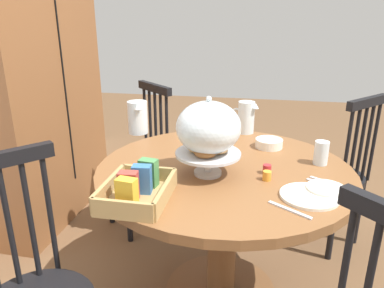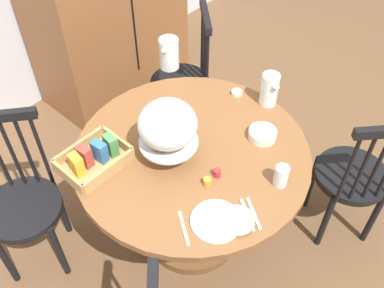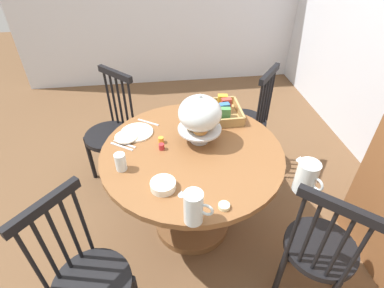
% 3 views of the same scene
% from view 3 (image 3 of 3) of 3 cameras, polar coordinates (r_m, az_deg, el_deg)
% --- Properties ---
extents(ground_plane, '(10.00, 10.00, 0.00)m').
position_cam_3_polar(ground_plane, '(2.50, -2.29, -13.13)').
color(ground_plane, brown).
extents(dining_table, '(1.16, 1.16, 0.74)m').
position_cam_3_polar(dining_table, '(2.05, 0.00, -5.99)').
color(dining_table, brown).
rests_on(dining_table, ground_plane).
extents(windsor_chair_near_window, '(0.47, 0.47, 0.97)m').
position_cam_3_polar(windsor_chair_near_window, '(1.90, 22.89, -18.06)').
color(windsor_chair_near_window, black).
rests_on(windsor_chair_near_window, ground_plane).
extents(windsor_chair_by_cabinet, '(0.47, 0.47, 0.97)m').
position_cam_3_polar(windsor_chair_by_cabinet, '(2.71, 10.20, 3.98)').
color(windsor_chair_by_cabinet, black).
rests_on(windsor_chair_by_cabinet, ground_plane).
extents(windsor_chair_facing_door, '(0.47, 0.47, 0.97)m').
position_cam_3_polar(windsor_chair_facing_door, '(2.62, -14.96, 1.78)').
color(windsor_chair_facing_door, black).
rests_on(windsor_chair_facing_door, ground_plane).
extents(windsor_chair_far_side, '(0.47, 0.47, 0.97)m').
position_cam_3_polar(windsor_chair_far_side, '(1.76, -18.90, -23.51)').
color(windsor_chair_far_side, black).
rests_on(windsor_chair_far_side, ground_plane).
extents(pastry_stand_with_dome, '(0.28, 0.28, 0.34)m').
position_cam_3_polar(pastry_stand_with_dome, '(1.87, 1.50, 5.47)').
color(pastry_stand_with_dome, silver).
rests_on(pastry_stand_with_dome, dining_table).
extents(orange_juice_pitcher, '(0.10, 0.17, 0.18)m').
position_cam_3_polar(orange_juice_pitcher, '(1.46, 0.30, -12.11)').
color(orange_juice_pitcher, silver).
rests_on(orange_juice_pitcher, dining_table).
extents(milk_pitcher, '(0.19, 0.11, 0.19)m').
position_cam_3_polar(milk_pitcher, '(1.71, 20.73, -6.08)').
color(milk_pitcher, silver).
rests_on(milk_pitcher, dining_table).
extents(cereal_basket, '(0.32, 0.24, 0.12)m').
position_cam_3_polar(cereal_basket, '(2.22, 6.11, 6.23)').
color(cereal_basket, tan).
rests_on(cereal_basket, dining_table).
extents(china_plate_large, '(0.22, 0.22, 0.01)m').
position_cam_3_polar(china_plate_large, '(2.08, -10.38, 2.20)').
color(china_plate_large, white).
rests_on(china_plate_large, dining_table).
extents(china_plate_small, '(0.15, 0.15, 0.01)m').
position_cam_3_polar(china_plate_small, '(2.04, -12.34, 1.33)').
color(china_plate_small, white).
rests_on(china_plate_small, china_plate_large).
extents(cereal_bowl, '(0.14, 0.14, 0.04)m').
position_cam_3_polar(cereal_bowl, '(1.66, -5.49, -7.75)').
color(cereal_bowl, white).
rests_on(cereal_bowl, dining_table).
extents(drinking_glass, '(0.06, 0.06, 0.11)m').
position_cam_3_polar(drinking_glass, '(1.79, -13.35, -3.31)').
color(drinking_glass, silver).
rests_on(drinking_glass, dining_table).
extents(butter_dish, '(0.06, 0.06, 0.02)m').
position_cam_3_polar(butter_dish, '(1.57, 6.08, -11.58)').
color(butter_dish, beige).
rests_on(butter_dish, dining_table).
extents(jam_jar_strawberry, '(0.04, 0.04, 0.04)m').
position_cam_3_polar(jam_jar_strawberry, '(1.91, -5.78, -0.49)').
color(jam_jar_strawberry, '#B7282D').
rests_on(jam_jar_strawberry, dining_table).
extents(jam_jar_apricot, '(0.04, 0.04, 0.04)m').
position_cam_3_polar(jam_jar_apricot, '(1.97, -5.88, 0.76)').
color(jam_jar_apricot, orange).
rests_on(jam_jar_apricot, dining_table).
extents(table_knife, '(0.11, 0.15, 0.01)m').
position_cam_3_polar(table_knife, '(2.00, -12.63, 0.01)').
color(table_knife, silver).
rests_on(table_knife, dining_table).
extents(dinner_fork, '(0.11, 0.15, 0.01)m').
position_cam_3_polar(dinner_fork, '(1.98, -13.14, -0.47)').
color(dinner_fork, silver).
rests_on(dinner_fork, dining_table).
extents(soup_spoon, '(0.11, 0.15, 0.01)m').
position_cam_3_polar(soup_spoon, '(2.18, -8.28, 4.08)').
color(soup_spoon, silver).
rests_on(soup_spoon, dining_table).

